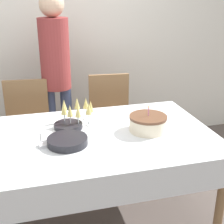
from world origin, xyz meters
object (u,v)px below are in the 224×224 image
(dining_chair_far_right, at_px, (111,119))
(birthday_cake, at_px, (148,123))
(person_standing, at_px, (56,67))
(champagne_tray, at_px, (78,113))
(plate_stack_main, at_px, (68,141))
(plate_stack_dessert, at_px, (68,126))
(dining_chair_far_left, at_px, (28,128))

(dining_chair_far_right, xyz_separation_m, birthday_cake, (0.05, -0.87, 0.31))
(dining_chair_far_right, height_order, person_standing, person_standing)
(dining_chair_far_right, bearing_deg, champagne_tray, -123.66)
(dining_chair_far_right, distance_m, plate_stack_main, 1.12)
(birthday_cake, xyz_separation_m, plate_stack_main, (-0.58, -0.07, -0.03))
(champagne_tray, bearing_deg, plate_stack_dessert, -139.39)
(champagne_tray, height_order, plate_stack_main, champagne_tray)
(plate_stack_main, bearing_deg, birthday_cake, 6.89)
(champagne_tray, bearing_deg, dining_chair_far_right, 56.34)
(dining_chair_far_left, distance_m, plate_stack_main, 1.02)
(dining_chair_far_left, bearing_deg, plate_stack_dessert, -66.74)
(birthday_cake, bearing_deg, champagne_tray, 152.30)
(dining_chair_far_left, bearing_deg, champagne_tray, -58.69)
(dining_chair_far_left, relative_size, birthday_cake, 3.54)
(dining_chair_far_left, relative_size, plate_stack_main, 3.60)
(dining_chair_far_right, distance_m, person_standing, 0.74)
(birthday_cake, height_order, plate_stack_dessert, birthday_cake)
(dining_chair_far_left, xyz_separation_m, plate_stack_dessert, (0.30, -0.70, 0.28))
(plate_stack_main, xyz_separation_m, person_standing, (0.04, 1.12, 0.24))
(birthday_cake, xyz_separation_m, person_standing, (-0.54, 1.05, 0.21))
(dining_chair_far_left, xyz_separation_m, dining_chair_far_right, (0.80, -0.00, 0.00))
(dining_chair_far_right, bearing_deg, plate_stack_main, -119.62)
(dining_chair_far_right, height_order, birthday_cake, birthday_cake)
(plate_stack_main, relative_size, person_standing, 0.15)
(dining_chair_far_right, bearing_deg, plate_stack_dessert, -125.61)
(champagne_tray, xyz_separation_m, plate_stack_dessert, (-0.08, -0.07, -0.07))
(plate_stack_dessert, distance_m, person_standing, 0.91)
(plate_stack_main, height_order, person_standing, person_standing)
(dining_chair_far_right, xyz_separation_m, champagne_tray, (-0.42, -0.63, 0.34))
(birthday_cake, bearing_deg, person_standing, 117.24)
(birthday_cake, distance_m, person_standing, 1.20)
(plate_stack_dessert, bearing_deg, person_standing, 89.62)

